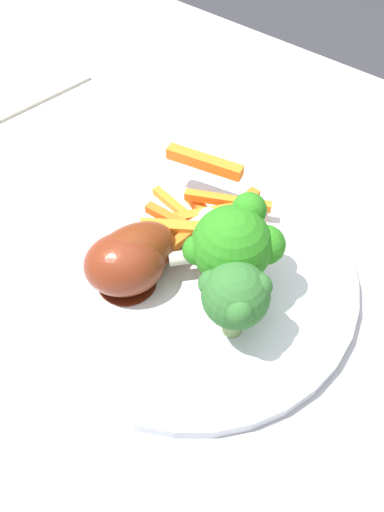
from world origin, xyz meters
The scene contains 9 objects.
ground_plane centered at (0.00, 0.00, 0.00)m, with size 6.00×6.00×0.00m, color #333338.
dining_table centered at (0.00, 0.00, 0.61)m, with size 1.23×0.76×0.71m.
dinner_plate centered at (0.07, -0.02, 0.71)m, with size 0.29×0.29×0.01m, color silver.
broccoli_floret_front centered at (0.11, -0.01, 0.77)m, with size 0.07×0.07×0.09m.
broccoli_floret_middle centered at (0.13, -0.05, 0.77)m, with size 0.05×0.05×0.07m.
carrot_fries_pile centered at (0.04, 0.02, 0.74)m, with size 0.12×0.12×0.05m.
chicken_drumstick_near centered at (0.04, -0.06, 0.74)m, with size 0.10×0.11×0.05m.
chicken_drumstick_far centered at (0.04, -0.05, 0.74)m, with size 0.07×0.13×0.05m.
napkin centered at (-0.32, 0.09, 0.71)m, with size 0.17×0.14×0.00m, color beige.
Camera 1 is at (0.25, -0.24, 1.08)m, focal length 36.81 mm.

